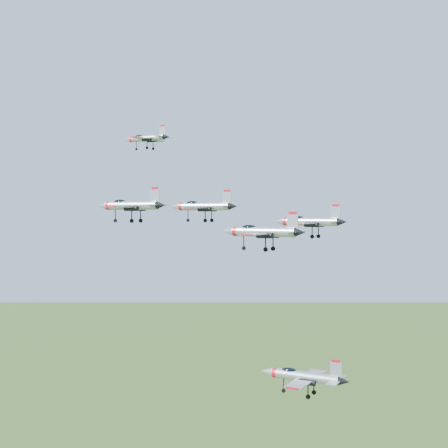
% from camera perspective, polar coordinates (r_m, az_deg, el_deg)
% --- Properties ---
extents(jet_lead, '(11.39, 9.43, 3.04)m').
position_cam_1_polar(jet_lead, '(129.11, -7.16, 7.79)').
color(jet_lead, '#A2A7AE').
extents(jet_left_high, '(12.60, 10.35, 3.38)m').
position_cam_1_polar(jet_left_high, '(102.94, -2.01, 1.64)').
color(jet_left_high, '#A2A7AE').
extents(jet_right_high, '(11.73, 9.66, 3.14)m').
position_cam_1_polar(jet_right_high, '(88.71, -8.61, 1.71)').
color(jet_right_high, '#A2A7AE').
extents(jet_left_low, '(13.43, 11.20, 3.59)m').
position_cam_1_polar(jet_left_low, '(105.14, 7.72, 0.24)').
color(jet_left_low, '#A2A7AE').
extents(jet_right_low, '(13.06, 10.82, 3.49)m').
position_cam_1_polar(jet_right_low, '(87.26, 3.44, -0.68)').
color(jet_right_low, '#A2A7AE').
extents(jet_trail, '(13.85, 11.40, 3.71)m').
position_cam_1_polar(jet_trail, '(94.69, 7.19, -13.61)').
color(jet_trail, '#A2A7AE').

